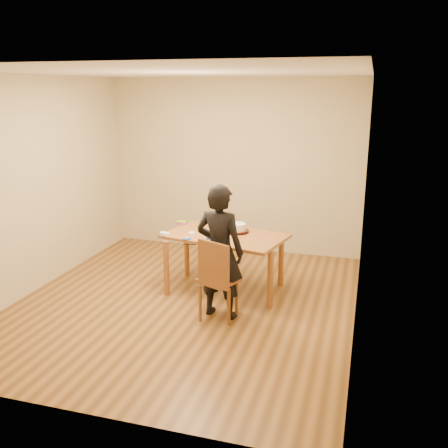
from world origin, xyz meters
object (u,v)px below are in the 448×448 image
(cake_plate, at_px, (236,231))
(cake, at_px, (237,227))
(dining_table, at_px, (225,236))
(person, at_px, (220,252))
(dining_chair, at_px, (219,280))

(cake_plate, height_order, cake, cake)
(cake, bearing_deg, dining_table, -124.46)
(dining_table, distance_m, person, 0.75)
(cake_plate, relative_size, cake, 1.34)
(dining_table, relative_size, dining_chair, 3.77)
(dining_chair, height_order, person, person)
(cake_plate, bearing_deg, dining_table, -124.46)
(dining_table, height_order, cake, cake)
(dining_chair, relative_size, person, 0.25)
(dining_table, relative_size, person, 0.95)
(dining_chair, bearing_deg, cake, 116.77)
(dining_chair, xyz_separation_m, cake, (-0.04, 0.93, 0.36))
(person, bearing_deg, dining_table, -70.04)
(person, bearing_deg, cake, -78.86)
(dining_table, bearing_deg, cake, 68.00)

